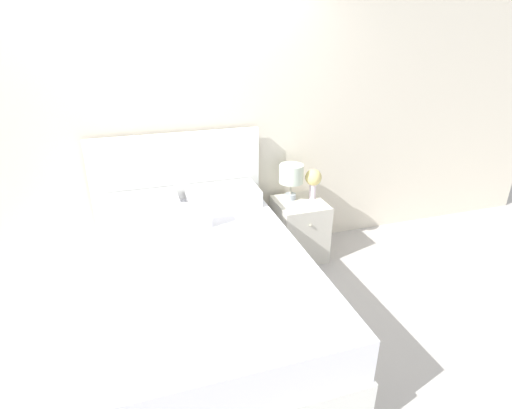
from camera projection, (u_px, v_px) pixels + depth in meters
The scene contains 6 objects.
ground_plane at pixel (185, 259), 3.84m from camera, with size 12.00×12.00×0.00m, color #BCB7B2.
wall_back at pixel (173, 123), 3.36m from camera, with size 8.00×0.06×2.60m.
bed at pixel (202, 288), 2.84m from camera, with size 1.45×2.11×1.23m.
nightstand at pixel (299, 229), 3.80m from camera, with size 0.44×0.49×0.56m.
table_lamp at pixel (291, 175), 3.64m from camera, with size 0.22×0.22×0.34m.
flower_vase at pixel (314, 179), 3.68m from camera, with size 0.15×0.15×0.29m.
Camera 1 is at (-0.34, -3.34, 2.06)m, focal length 28.00 mm.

